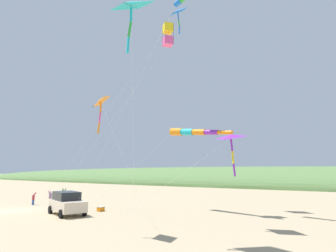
{
  "coord_description": "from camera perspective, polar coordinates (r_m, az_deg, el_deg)",
  "views": [
    {
      "loc": [
        -14.05,
        -25.95,
        3.61
      ],
      "look_at": [
        4.36,
        -14.35,
        7.18
      ],
      "focal_mm": 29.16,
      "sensor_mm": 36.0,
      "label": 1
    }
  ],
  "objects": [
    {
      "name": "kite_box_long_streamer_left",
      "position": [
        27.52,
        -0.04,
        18.49
      ],
      "size": [
        2.98,
        13.89,
        17.54
      ],
      "color": "yellow",
      "rests_on": "ground_plane"
    },
    {
      "name": "kite_delta_orange_high_right",
      "position": [
        32.15,
        1.99,
        22.74
      ],
      "size": [
        7.12,
        13.63,
        21.19
      ],
      "color": "blue",
      "rests_on": "ground_plane"
    },
    {
      "name": "dune_ridge_grassy",
      "position": [
        73.86,
        11.86,
        -11.92
      ],
      "size": [
        28.0,
        240.0,
        9.24
      ],
      "primitive_type": "ellipsoid",
      "color": "#567A42",
      "rests_on": "ground_plane"
    },
    {
      "name": "kite_delta_white_trailing",
      "position": [
        18.22,
        12.98,
        -2.41
      ],
      "size": [
        1.94,
        10.81,
        6.09
      ],
      "color": "purple",
      "rests_on": "ground_plane"
    },
    {
      "name": "kite_delta_blue_topmost",
      "position": [
        17.64,
        -7.76,
        23.69
      ],
      "size": [
        9.17,
        7.35,
        13.71
      ],
      "color": "#1EB7C6",
      "rests_on": "ground_plane"
    },
    {
      "name": "person_child_grey_jacket",
      "position": [
        33.35,
        -23.4,
        -13.4
      ],
      "size": [
        0.49,
        0.4,
        1.47
      ],
      "color": "#B72833",
      "rests_on": "ground_plane"
    },
    {
      "name": "person_adult_flyer",
      "position": [
        31.71,
        -21.12,
        -13.46
      ],
      "size": [
        0.48,
        0.59,
        1.8
      ],
      "color": "#3D7F51",
      "rests_on": "ground_plane"
    },
    {
      "name": "person_child_green_jacket",
      "position": [
        33.44,
        -26.31,
        -13.37
      ],
      "size": [
        0.44,
        0.37,
        1.28
      ],
      "color": "#335199",
      "rests_on": "ground_plane"
    },
    {
      "name": "parked_car",
      "position": [
        25.15,
        -20.35,
        -14.82
      ],
      "size": [
        3.19,
        4.67,
        1.85
      ],
      "color": "beige",
      "rests_on": "ground_plane"
    },
    {
      "name": "kite_windsock_rainbow_low_near",
      "position": [
        25.7,
        4.8,
        -1.26
      ],
      "size": [
        5.52,
        13.05,
        7.84
      ],
      "color": "orange",
      "rests_on": "ground_plane"
    },
    {
      "name": "ground_plane",
      "position": [
        29.73,
        -30.26,
        -15.06
      ],
      "size": [
        600.0,
        600.0,
        0.0
      ],
      "primitive_type": "plane",
      "color": "tan"
    },
    {
      "name": "cooler_box",
      "position": [
        26.38,
        -13.88,
        -16.45
      ],
      "size": [
        0.62,
        0.42,
        0.42
      ],
      "color": "orange",
      "rests_on": "ground_plane"
    },
    {
      "name": "kite_delta_yellow_midlevel",
      "position": [
        17.48,
        -13.97,
        4.91
      ],
      "size": [
        10.22,
        4.41,
        8.28
      ],
      "color": "orange",
      "rests_on": "ground_plane"
    }
  ]
}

